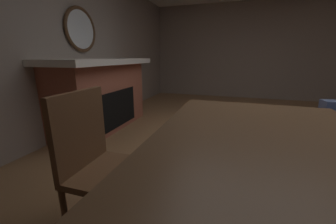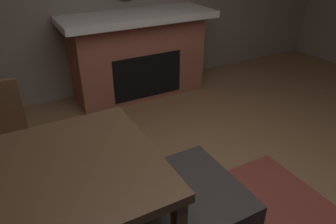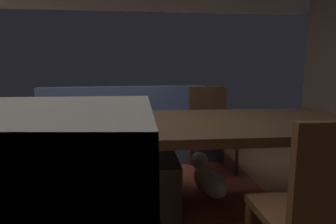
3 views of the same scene
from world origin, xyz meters
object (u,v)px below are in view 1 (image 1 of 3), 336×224
object	(u,v)px
round_wall_mirror	(81,30)
dining_chair_south	(97,157)
fireplace	(103,94)
tv_remote	(261,134)
ottoman_coffee_table	(272,160)
dining_table	(266,158)

from	to	relation	value
round_wall_mirror	dining_chair_south	world-z (taller)	round_wall_mirror
fireplace	round_wall_mirror	distance (m)	1.00
fireplace	tv_remote	xyz separation A→B (m)	(0.74, 2.23, -0.12)
ottoman_coffee_table	dining_chair_south	size ratio (longest dim) A/B	0.98
tv_remote	dining_table	size ratio (longest dim) A/B	0.09
fireplace	ottoman_coffee_table	xyz separation A→B (m)	(0.79, 2.35, -0.34)
round_wall_mirror	ottoman_coffee_table	size ratio (longest dim) A/B	0.71
dining_table	fireplace	bearing A→B (deg)	-129.13
round_wall_mirror	dining_table	world-z (taller)	round_wall_mirror
dining_table	ottoman_coffee_table	bearing A→B (deg)	167.43
fireplace	dining_chair_south	distance (m)	2.11
dining_table	dining_chair_south	distance (m)	0.95
round_wall_mirror	ottoman_coffee_table	world-z (taller)	round_wall_mirror
fireplace	dining_chair_south	bearing A→B (deg)	34.48
fireplace	dining_chair_south	size ratio (longest dim) A/B	2.08
round_wall_mirror	dining_chair_south	distance (m)	2.49
ottoman_coffee_table	dining_chair_south	world-z (taller)	dining_chair_south
tv_remote	dining_table	bearing A→B (deg)	-32.07
round_wall_mirror	dining_chair_south	size ratio (longest dim) A/B	0.70
ottoman_coffee_table	dining_chair_south	xyz separation A→B (m)	(0.95, -1.15, 0.31)
tv_remote	dining_chair_south	size ratio (longest dim) A/B	0.17
ottoman_coffee_table	dining_chair_south	distance (m)	1.53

